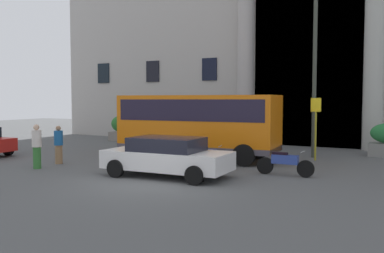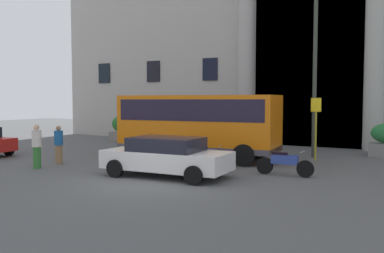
% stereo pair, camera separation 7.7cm
% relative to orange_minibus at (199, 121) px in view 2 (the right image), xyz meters
% --- Properties ---
extents(ground_plane, '(80.00, 64.00, 0.12)m').
position_rel_orange_minibus_xyz_m(ground_plane, '(1.20, -5.50, -1.77)').
color(ground_plane, '#4E5051').
extents(orange_minibus, '(7.25, 3.22, 2.88)m').
position_rel_orange_minibus_xyz_m(orange_minibus, '(0.00, 0.00, 0.00)').
color(orange_minibus, orange).
rests_on(orange_minibus, ground_plane).
extents(bus_stop_sign, '(0.44, 0.08, 2.76)m').
position_rel_orange_minibus_xyz_m(bus_stop_sign, '(4.72, 2.07, -0.01)').
color(bus_stop_sign, '#9C9620').
rests_on(bus_stop_sign, ground_plane).
extents(hedge_planter_east, '(1.52, 0.73, 1.64)m').
position_rel_orange_minibus_xyz_m(hedge_planter_east, '(-8.29, 4.98, -0.92)').
color(hedge_planter_east, slate).
rests_on(hedge_planter_east, ground_plane).
extents(hedge_planter_entrance_right, '(1.68, 0.96, 1.39)m').
position_rel_orange_minibus_xyz_m(hedge_planter_entrance_right, '(-4.90, 4.99, -1.04)').
color(hedge_planter_entrance_right, slate).
rests_on(hedge_planter_entrance_right, ground_plane).
extents(parked_estate_mid, '(4.52, 2.23, 1.38)m').
position_rel_orange_minibus_xyz_m(parked_estate_mid, '(1.02, -4.36, -1.00)').
color(parked_estate_mid, white).
rests_on(parked_estate_mid, ground_plane).
extents(scooter_by_planter, '(2.06, 0.55, 0.89)m').
position_rel_orange_minibus_xyz_m(scooter_by_planter, '(4.56, -2.26, -1.25)').
color(scooter_by_planter, black).
rests_on(scooter_by_planter, ground_plane).
extents(motorcycle_near_kerb, '(1.93, 0.69, 0.89)m').
position_rel_orange_minibus_xyz_m(motorcycle_near_kerb, '(1.36, -2.10, -1.25)').
color(motorcycle_near_kerb, black).
rests_on(motorcycle_near_kerb, ground_plane).
extents(pedestrian_woman_dark_dress, '(0.36, 0.36, 1.73)m').
position_rel_orange_minibus_xyz_m(pedestrian_woman_dark_dress, '(-4.31, -5.34, -0.84)').
color(pedestrian_woman_dark_dress, '#2F6C2E').
rests_on(pedestrian_woman_dark_dress, ground_plane).
extents(pedestrian_child_trailing, '(0.36, 0.36, 1.60)m').
position_rel_orange_minibus_xyz_m(pedestrian_child_trailing, '(-4.52, -4.01, -0.91)').
color(pedestrian_child_trailing, olive).
rests_on(pedestrian_child_trailing, ground_plane).
extents(lamppost_plaza_centre, '(0.40, 0.40, 8.23)m').
position_rel_orange_minibus_xyz_m(lamppost_plaza_centre, '(4.43, 3.02, 3.04)').
color(lamppost_plaza_centre, '#353B31').
rests_on(lamppost_plaza_centre, ground_plane).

